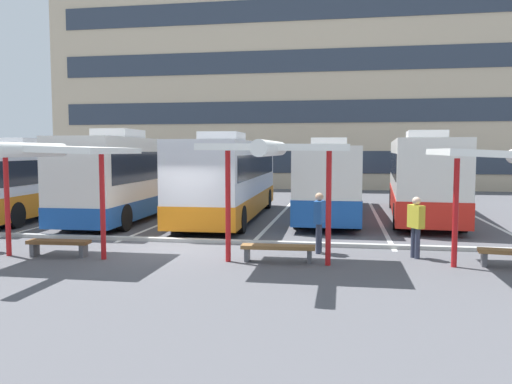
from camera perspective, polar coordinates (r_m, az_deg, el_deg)
ground_plane at (r=15.59m, az=-9.23°, el=-6.30°), size 160.00×160.00×0.00m
terminal_building at (r=45.53m, az=3.39°, el=10.51°), size 37.14×12.50×17.93m
coach_bus_0 at (r=25.18m, az=-23.15°, el=1.17°), size 3.26×11.06×3.47m
coach_bus_1 at (r=22.89m, az=-13.71°, el=1.61°), size 2.73×10.56×3.81m
coach_bus_2 at (r=22.13m, az=-3.03°, el=1.42°), size 2.90×11.16×3.68m
coach_bus_3 at (r=23.59m, az=8.22°, el=1.29°), size 2.58×11.96×3.48m
coach_bus_4 at (r=23.36m, az=18.11°, el=1.42°), size 3.28×10.81×3.75m
lane_stripe_0 at (r=27.42m, az=-25.81°, el=-1.97°), size 0.16×14.00×0.01m
lane_stripe_1 at (r=25.15m, az=-17.70°, el=-2.28°), size 0.16×14.00×0.01m
lane_stripe_2 at (r=23.48m, az=-8.20°, el=-2.59°), size 0.16×14.00×0.01m
lane_stripe_3 at (r=22.55m, az=2.40°, el=-2.85°), size 0.16×14.00×0.01m
lane_stripe_4 at (r=22.43m, az=13.52°, el=-3.01°), size 0.16×14.00×0.01m
lane_stripe_5 at (r=23.14m, az=24.35°, el=-3.06°), size 0.16×14.00×0.01m
waiting_shelter_1 at (r=14.72m, az=-22.37°, el=4.20°), size 3.85×4.89×3.14m
bench_1 at (r=15.32m, az=-21.18°, el=-5.46°), size 1.76×0.51×0.45m
waiting_shelter_2 at (r=12.90m, az=2.28°, el=4.62°), size 3.63×4.47×3.17m
bench_2 at (r=13.58m, az=2.48°, el=-6.39°), size 1.97×0.50×0.45m
platform_kerb at (r=16.65m, az=-7.96°, el=-5.37°), size 44.00×0.24×0.12m
waiting_passenger_1 at (r=14.72m, az=7.06°, el=-2.89°), size 0.30×0.53×1.75m
waiting_passenger_2 at (r=14.60m, az=17.44°, el=-3.29°), size 0.44×0.53×1.69m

